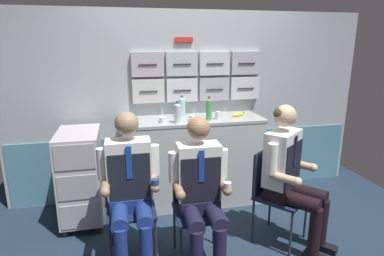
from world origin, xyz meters
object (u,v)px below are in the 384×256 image
Objects in this scene: snack_banana at (238,115)px; sparkling_bottle_green at (178,113)px; folding_chair_near_trolley at (272,186)px; service_trolley at (81,175)px; folding_chair_left at (130,195)px; paper_cup_tan at (192,118)px; crew_member_center at (201,189)px; crew_member_left at (130,184)px; crew_member_near_trolley at (290,170)px; folding_chair_center at (196,198)px.

sparkling_bottle_green is at bearing -167.51° from snack_banana.
folding_chair_near_trolley is 1.17m from sparkling_bottle_green.
service_trolley is at bearing -174.90° from snack_banana.
folding_chair_left is 1.28m from folding_chair_near_trolley.
sparkling_bottle_green is at bearing -159.59° from paper_cup_tan.
sparkling_bottle_green is (-0.75, 0.69, 0.58)m from folding_chair_near_trolley.
crew_member_center reaches higher than service_trolley.
crew_member_left is 1.50× the size of folding_chair_near_trolley.
crew_member_left reaches higher than folding_chair_near_trolley.
snack_banana is at bearing 31.16° from folding_chair_left.
crew_member_near_trolley is (1.38, -0.05, 0.01)m from crew_member_left.
sparkling_bottle_green reaches higher than folding_chair_center.
folding_chair_near_trolley is 1.07m from paper_cup_tan.
crew_member_left is at bearing 162.61° from crew_member_center.
crew_member_left is 5.53× the size of sparkling_bottle_green.
paper_cup_tan is 0.36× the size of snack_banana.
crew_member_center reaches higher than folding_chair_center.
crew_member_near_trolley reaches higher than sparkling_bottle_green.
paper_cup_tan is at bearing -169.93° from snack_banana.
folding_chair_left is 3.68× the size of sparkling_bottle_green.
crew_member_center is at bearing -98.63° from paper_cup_tan.
snack_banana is (-0.13, 0.97, 0.30)m from crew_member_near_trolley.
folding_chair_near_trolley is (0.73, 0.08, 0.00)m from folding_chair_center.
sparkling_bottle_green is 0.74m from snack_banana.
service_trolley is 0.75× the size of crew_member_left.
folding_chair_center is 3.68× the size of sparkling_bottle_green.
sparkling_bottle_green reaches higher than snack_banana.
snack_banana is at bearing 52.64° from folding_chair_center.
folding_chair_center is at bearing -100.05° from paper_cup_tan.
service_trolley is 1.27m from paper_cup_tan.
service_trolley is at bearing 158.38° from folding_chair_near_trolley.
service_trolley is at bearing -177.33° from paper_cup_tan.
paper_cup_tan is (0.16, 0.06, -0.08)m from sparkling_bottle_green.
paper_cup_tan is (0.15, 0.99, 0.34)m from crew_member_center.
service_trolley is 0.74× the size of crew_member_near_trolley.
crew_member_near_trolley is (1.85, -0.82, 0.20)m from service_trolley.
service_trolley reaches higher than folding_chair_left.
crew_member_near_trolley is (0.84, 0.12, 0.03)m from crew_member_center.
folding_chair_near_trolley is at bearing -87.96° from snack_banana.
sparkling_bottle_green is (-0.01, 0.93, 0.42)m from crew_member_center.
service_trolley reaches higher than folding_chair_center.
folding_chair_left is at bearing -136.46° from paper_cup_tan.
folding_chair_center is (0.54, -0.17, 0.00)m from folding_chair_left.
crew_member_left is at bearing -90.25° from folding_chair_left.
paper_cup_tan reaches higher than service_trolley.
folding_chair_left is 4.92× the size of snack_banana.
sparkling_bottle_green reaches higher than folding_chair_left.
folding_chair_near_trolley is 3.68× the size of sparkling_bottle_green.
crew_member_left reaches higher than sparkling_bottle_green.
folding_chair_left is at bearing 89.75° from crew_member_left.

